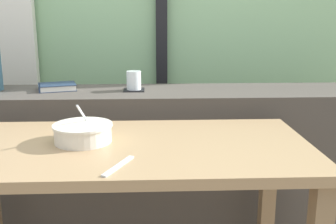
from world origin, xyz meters
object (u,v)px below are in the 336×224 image
object	(u,v)px
breakfast_table	(126,175)
soup_bowl	(83,132)
coaster_square	(134,90)
closed_book	(57,87)
juice_glass	(134,81)
fork_utensil	(118,166)

from	to	relation	value
breakfast_table	soup_bowl	size ratio (longest dim) A/B	6.19
coaster_square	closed_book	distance (m)	0.38
juice_glass	closed_book	xyz separation A→B (m)	(-0.38, 0.03, -0.03)
fork_utensil	breakfast_table	bearing A→B (deg)	112.92
soup_bowl	coaster_square	bearing A→B (deg)	74.09
juice_glass	closed_book	size ratio (longest dim) A/B	0.43
coaster_square	soup_bowl	xyz separation A→B (m)	(-0.16, -0.55, -0.05)
soup_bowl	closed_book	bearing A→B (deg)	110.50
closed_book	soup_bowl	distance (m)	0.63
closed_book	coaster_square	bearing A→B (deg)	-4.70
juice_glass	fork_utensil	distance (m)	0.81
breakfast_table	juice_glass	bearing A→B (deg)	89.11
breakfast_table	soup_bowl	distance (m)	0.21
breakfast_table	fork_utensil	world-z (taller)	fork_utensil
juice_glass	fork_utensil	world-z (taller)	juice_glass
fork_utensil	soup_bowl	bearing A→B (deg)	144.46
soup_bowl	juice_glass	bearing A→B (deg)	74.09
closed_book	soup_bowl	size ratio (longest dim) A/B	0.99
breakfast_table	fork_utensil	size ratio (longest dim) A/B	7.58
closed_book	fork_utensil	bearing A→B (deg)	-66.63
breakfast_table	soup_bowl	world-z (taller)	soup_bowl
juice_glass	fork_utensil	xyz separation A→B (m)	(-0.02, -0.80, -0.12)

